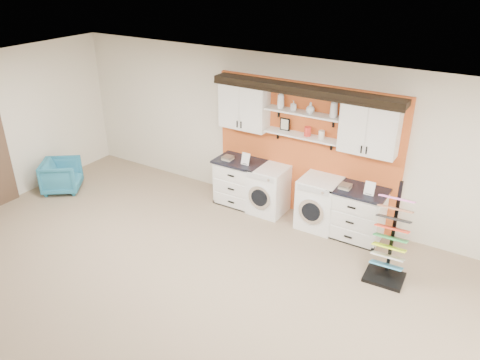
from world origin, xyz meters
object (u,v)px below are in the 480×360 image
Objects in this scene: base_cabinet_left at (240,182)px; dryer at (319,203)px; sample_rack at (389,250)px; armchair at (62,176)px; washer at (269,190)px; base_cabinet_right at (356,213)px.

dryer is at bearing -0.12° from base_cabinet_left.
base_cabinet_left is 3.15m from sample_rack.
base_cabinet_left reaches higher than armchair.
sample_rack is at bearing -15.83° from base_cabinet_left.
sample_rack is at bearing -121.93° from armchair.
sample_rack is at bearing -30.91° from dryer.
armchair is at bearing -177.59° from sample_rack.
sample_rack reaches higher than armchair.
base_cabinet_left is at bearing -103.60° from armchair.
washer reaches higher than armchair.
dryer reaches higher than washer.
base_cabinet_left is 1.02× the size of washer.
washer is 0.99m from dryer.
washer is at bearing -179.88° from base_cabinet_right.
washer is 0.58× the size of sample_rack.
base_cabinet_left is 1.60m from dryer.
base_cabinet_left reaches higher than washer.
dryer is 0.59× the size of sample_rack.
base_cabinet_left is 1.28× the size of armchair.
base_cabinet_right is at bearing 0.30° from dryer.
base_cabinet_left is at bearing 179.88° from dryer.
washer is at bearing -0.32° from base_cabinet_left.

